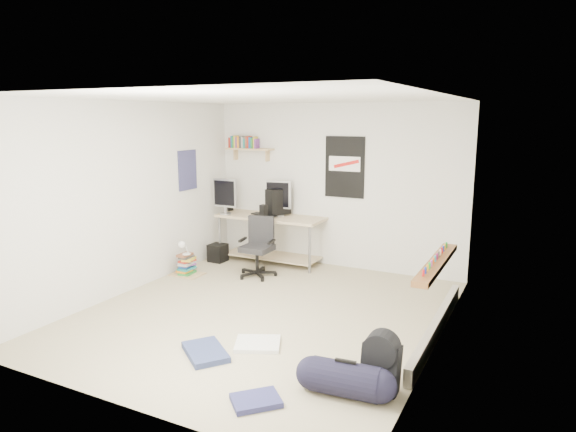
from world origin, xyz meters
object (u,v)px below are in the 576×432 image
at_px(backpack, 381,368).
at_px(duffel_bag, 345,380).
at_px(desk, 273,239).
at_px(book_stack, 187,265).
at_px(office_chair, 257,244).

bearing_deg(backpack, duffel_bag, -137.83).
xyz_separation_m(backpack, duffel_bag, (-0.24, -0.22, -0.06)).
bearing_deg(desk, book_stack, -136.61).
distance_m(office_chair, backpack, 3.42).
height_order(duffel_bag, book_stack, duffel_bag).
xyz_separation_m(office_chair, book_stack, (-0.96, -0.41, -0.34)).
bearing_deg(book_stack, office_chair, 23.25).
distance_m(duffel_bag, book_stack, 3.87).
distance_m(desk, book_stack, 1.45).
bearing_deg(duffel_bag, office_chair, 127.72).
xyz_separation_m(office_chair, duffel_bag, (2.30, -2.50, -0.35)).
xyz_separation_m(duffel_bag, book_stack, (-3.26, 2.08, 0.01)).
distance_m(desk, office_chair, 0.82).
xyz_separation_m(backpack, book_stack, (-3.50, 1.86, -0.05)).
bearing_deg(backpack, desk, 130.32).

